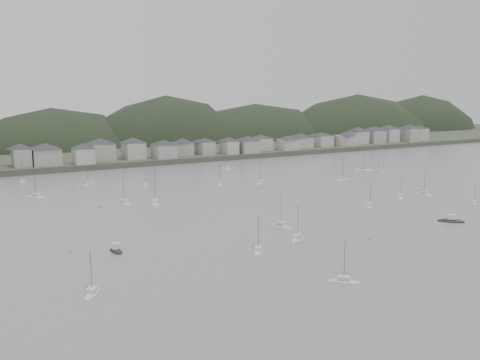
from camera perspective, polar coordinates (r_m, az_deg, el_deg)
ground at (r=150.45m, az=14.58°, el=-6.32°), size 900.00×900.00×0.00m
far_shore_land at (r=412.13m, az=-15.58°, el=3.72°), size 900.00×250.00×3.00m
forested_ridge at (r=390.30m, az=-13.85°, el=1.60°), size 851.55×103.94×102.57m
waterfront_town at (r=325.70m, az=-1.88°, el=3.90°), size 451.48×28.46×12.92m
sailboat_lead at (r=160.14m, az=4.41°, el=-5.01°), size 4.79×9.22×12.04m
moored_fleet at (r=197.13m, az=-3.89°, el=-2.26°), size 226.00×177.32×13.51m
motor_launch_near at (r=178.83m, az=21.70°, el=-4.09°), size 7.88×8.12×3.98m
motor_launch_far at (r=139.68m, az=-13.16°, el=-7.35°), size 2.65×6.90×3.65m
mooring_buoys at (r=183.43m, az=2.17°, el=-3.14°), size 152.94×130.79×0.70m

